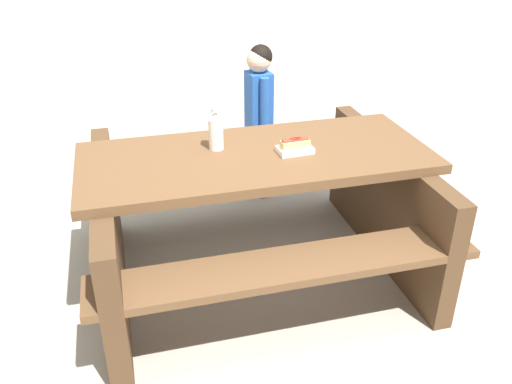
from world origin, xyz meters
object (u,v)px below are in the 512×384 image
at_px(hotdog_tray, 295,147).
at_px(child_in_coat, 259,103).
at_px(soda_bottle, 216,131).
at_px(picnic_table, 256,205).

relative_size(hotdog_tray, child_in_coat, 0.17).
bearing_deg(hotdog_tray, child_in_coat, 85.80).
bearing_deg(soda_bottle, child_in_coat, 61.17).
distance_m(picnic_table, child_in_coat, 1.00).
height_order(picnic_table, hotdog_tray, hotdog_tray).
height_order(picnic_table, child_in_coat, child_in_coat).
relative_size(soda_bottle, hotdog_tray, 1.18).
xyz_separation_m(picnic_table, child_in_coat, (0.27, 0.93, 0.25)).
distance_m(picnic_table, soda_bottle, 0.46).
relative_size(soda_bottle, child_in_coat, 0.20).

